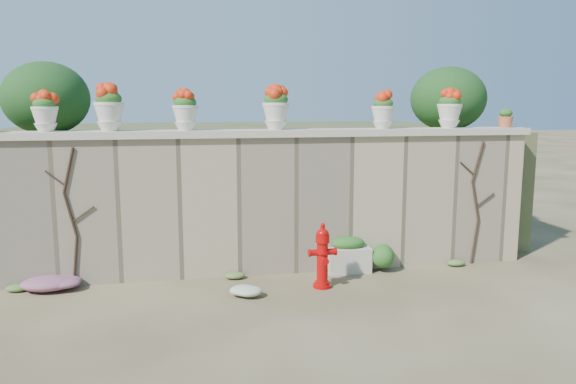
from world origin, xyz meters
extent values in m
plane|color=#483C24|center=(0.00, 0.00, 0.00)|extent=(80.00, 80.00, 0.00)
cube|color=tan|center=(0.00, 1.80, 1.00)|extent=(8.00, 0.40, 2.00)
cube|color=beige|center=(0.00, 1.80, 2.05)|extent=(8.10, 0.52, 0.10)
cube|color=#384C23|center=(0.00, 5.00, 1.00)|extent=(9.00, 6.00, 2.00)
ellipsoid|color=#143814|center=(-3.20, 3.00, 2.55)|extent=(1.30, 1.30, 1.10)
ellipsoid|color=#143814|center=(3.40, 3.00, 2.55)|extent=(1.30, 1.30, 1.10)
cylinder|color=black|center=(-2.66, 1.58, 0.35)|extent=(0.12, 0.04, 0.70)
cylinder|color=black|center=(-2.69, 1.58, 1.00)|extent=(0.17, 0.04, 0.61)
cylinder|color=black|center=(-2.67, 1.58, 1.60)|extent=(0.18, 0.04, 0.61)
cylinder|color=black|center=(-2.52, 1.58, 1.00)|extent=(0.30, 0.02, 0.22)
cylinder|color=black|center=(-2.85, 1.58, 1.50)|extent=(0.25, 0.02, 0.21)
cylinder|color=black|center=(3.24, 1.58, 0.35)|extent=(0.12, 0.04, 0.70)
cylinder|color=black|center=(3.22, 1.58, 1.00)|extent=(0.17, 0.04, 0.61)
cylinder|color=black|center=(3.23, 1.58, 1.60)|extent=(0.18, 0.04, 0.61)
cylinder|color=black|center=(3.38, 1.58, 1.00)|extent=(0.30, 0.02, 0.22)
cylinder|color=black|center=(3.05, 1.58, 1.50)|extent=(0.25, 0.02, 0.21)
cylinder|color=#B40606|center=(0.63, 0.91, 0.02)|extent=(0.25, 0.25, 0.04)
cylinder|color=#B40606|center=(0.63, 0.91, 0.36)|extent=(0.15, 0.15, 0.55)
cylinder|color=#B40606|center=(0.63, 0.91, 0.49)|extent=(0.19, 0.19, 0.04)
cylinder|color=#B40606|center=(0.63, 0.91, 0.68)|extent=(0.19, 0.19, 0.11)
ellipsoid|color=#B40606|center=(0.63, 0.91, 0.77)|extent=(0.17, 0.17, 0.13)
cylinder|color=#B40606|center=(0.63, 0.91, 0.84)|extent=(0.06, 0.06, 0.09)
cylinder|color=#B40606|center=(0.50, 0.91, 0.49)|extent=(0.13, 0.09, 0.09)
cylinder|color=#B40606|center=(0.75, 0.92, 0.49)|extent=(0.13, 0.09, 0.09)
cylinder|color=#B40606|center=(0.63, 0.82, 0.40)|extent=(0.08, 0.09, 0.08)
cube|color=beige|center=(1.19, 1.55, 0.18)|extent=(0.64, 0.38, 0.37)
ellipsoid|color=#1E5119|center=(1.19, 1.55, 0.43)|extent=(0.49, 0.31, 0.19)
ellipsoid|color=#1E5119|center=(1.71, 1.45, 0.26)|extent=(0.55, 0.50, 0.52)
ellipsoid|color=#B82494|center=(-2.93, 1.47, 0.12)|extent=(0.90, 0.60, 0.24)
ellipsoid|color=white|center=(-0.43, 0.72, 0.09)|extent=(0.52, 0.41, 0.19)
ellipsoid|color=#1E5119|center=(-2.97, 1.80, 2.47)|extent=(0.30, 0.30, 0.18)
ellipsoid|color=red|center=(-2.97, 1.80, 2.54)|extent=(0.26, 0.26, 0.19)
ellipsoid|color=#1E5119|center=(-2.14, 1.80, 2.53)|extent=(0.35, 0.35, 0.21)
ellipsoid|color=red|center=(-2.14, 1.80, 2.62)|extent=(0.30, 0.30, 0.22)
ellipsoid|color=#1E5119|center=(-1.13, 1.80, 2.49)|extent=(0.31, 0.31, 0.19)
ellipsoid|color=red|center=(-1.13, 1.80, 2.56)|extent=(0.27, 0.27, 0.19)
ellipsoid|color=#1E5119|center=(0.15, 1.80, 2.53)|extent=(0.34, 0.34, 0.20)
ellipsoid|color=red|center=(0.15, 1.80, 2.61)|extent=(0.30, 0.30, 0.21)
ellipsoid|color=#1E5119|center=(1.76, 1.80, 2.47)|extent=(0.30, 0.30, 0.18)
ellipsoid|color=red|center=(1.76, 1.80, 2.55)|extent=(0.26, 0.26, 0.19)
ellipsoid|color=#1E5119|center=(2.83, 1.80, 2.51)|extent=(0.32, 0.32, 0.19)
ellipsoid|color=red|center=(2.83, 1.80, 2.59)|extent=(0.28, 0.28, 0.20)
ellipsoid|color=#1E5119|center=(3.78, 1.80, 2.31)|extent=(0.19, 0.19, 0.13)
camera|label=1|loc=(-1.21, -6.20, 2.49)|focal=35.00mm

